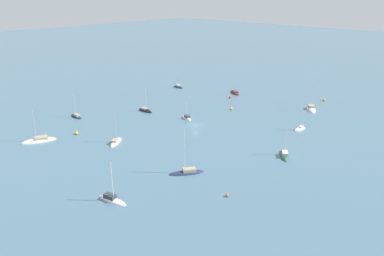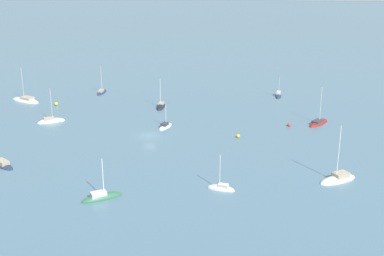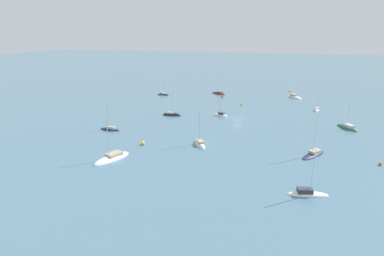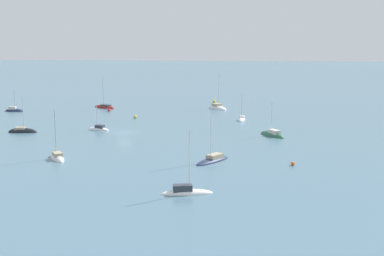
{
  "view_description": "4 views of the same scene",
  "coord_description": "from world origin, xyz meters",
  "px_view_note": "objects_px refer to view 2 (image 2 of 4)",
  "views": [
    {
      "loc": [
        75.75,
        69.36,
        37.56
      ],
      "look_at": [
        6.37,
        4.46,
        1.91
      ],
      "focal_mm": 35.0,
      "sensor_mm": 36.0,
      "label": 1
    },
    {
      "loc": [
        -23.2,
        104.07,
        38.32
      ],
      "look_at": [
        -8.68,
        -2.59,
        1.23
      ],
      "focal_mm": 50.0,
      "sensor_mm": 36.0,
      "label": 2
    },
    {
      "loc": [
        87.85,
        10.2,
        25.35
      ],
      "look_at": [
        16.5,
        -9.9,
        1.38
      ],
      "focal_mm": 28.0,
      "sensor_mm": 36.0,
      "label": 3
    },
    {
      "loc": [
        105.95,
        22.63,
        19.82
      ],
      "look_at": [
        1.52,
        14.09,
        1.38
      ],
      "focal_mm": 50.0,
      "sensor_mm": 36.0,
      "label": 4
    }
  ],
  "objects_px": {
    "sailboat_3": "(318,123)",
    "sailboat_6": "(51,122)",
    "sailboat_5": "(1,164)",
    "sailboat_11": "(338,180)",
    "sailboat_7": "(278,96)",
    "mooring_buoy_1": "(238,136)",
    "mooring_buoy_4": "(289,125)",
    "sailboat_0": "(26,101)",
    "sailboat_1": "(102,198)",
    "sailboat_10": "(165,127)",
    "mooring_buoy_2": "(56,104)",
    "sailboat_8": "(102,93)",
    "sailboat_2": "(161,107)",
    "sailboat_4": "(221,189)"
  },
  "relations": [
    {
      "from": "sailboat_2",
      "to": "sailboat_3",
      "type": "height_order",
      "value": "sailboat_3"
    },
    {
      "from": "sailboat_10",
      "to": "sailboat_11",
      "type": "bearing_deg",
      "value": -106.86
    },
    {
      "from": "sailboat_8",
      "to": "mooring_buoy_2",
      "type": "xyz_separation_m",
      "value": [
        7.78,
        13.17,
        0.33
      ]
    },
    {
      "from": "sailboat_6",
      "to": "mooring_buoy_2",
      "type": "bearing_deg",
      "value": 74.81
    },
    {
      "from": "sailboat_11",
      "to": "mooring_buoy_1",
      "type": "height_order",
      "value": "sailboat_11"
    },
    {
      "from": "sailboat_5",
      "to": "sailboat_11",
      "type": "xyz_separation_m",
      "value": [
        -60.46,
        -1.28,
        -0.02
      ]
    },
    {
      "from": "sailboat_0",
      "to": "sailboat_1",
      "type": "distance_m",
      "value": 62.71
    },
    {
      "from": "sailboat_8",
      "to": "sailboat_0",
      "type": "bearing_deg",
      "value": 123.79
    },
    {
      "from": "sailboat_11",
      "to": "mooring_buoy_2",
      "type": "bearing_deg",
      "value": -64.46
    },
    {
      "from": "sailboat_4",
      "to": "sailboat_5",
      "type": "distance_m",
      "value": 41.21
    },
    {
      "from": "sailboat_6",
      "to": "mooring_buoy_2",
      "type": "relative_size",
      "value": 9.97
    },
    {
      "from": "sailboat_5",
      "to": "mooring_buoy_4",
      "type": "height_order",
      "value": "sailboat_5"
    },
    {
      "from": "sailboat_10",
      "to": "sailboat_0",
      "type": "bearing_deg",
      "value": 86.34
    },
    {
      "from": "sailboat_11",
      "to": "sailboat_10",
      "type": "bearing_deg",
      "value": -69.61
    },
    {
      "from": "sailboat_6",
      "to": "sailboat_11",
      "type": "xyz_separation_m",
      "value": [
        -60.87,
        23.81,
        0.03
      ]
    },
    {
      "from": "sailboat_3",
      "to": "mooring_buoy_1",
      "type": "distance_m",
      "value": 21.02
    },
    {
      "from": "sailboat_4",
      "to": "sailboat_10",
      "type": "height_order",
      "value": "sailboat_4"
    },
    {
      "from": "sailboat_7",
      "to": "sailboat_11",
      "type": "relative_size",
      "value": 0.55
    },
    {
      "from": "sailboat_0",
      "to": "sailboat_3",
      "type": "relative_size",
      "value": 1.04
    },
    {
      "from": "sailboat_3",
      "to": "sailboat_7",
      "type": "relative_size",
      "value": 1.55
    },
    {
      "from": "mooring_buoy_4",
      "to": "mooring_buoy_1",
      "type": "bearing_deg",
      "value": 39.57
    },
    {
      "from": "sailboat_11",
      "to": "mooring_buoy_4",
      "type": "xyz_separation_m",
      "value": [
        7.31,
        -28.03,
        0.25
      ]
    },
    {
      "from": "sailboat_4",
      "to": "sailboat_8",
      "type": "xyz_separation_m",
      "value": [
        37.29,
        -56.03,
        0.03
      ]
    },
    {
      "from": "sailboat_6",
      "to": "sailboat_11",
      "type": "bearing_deg",
      "value": -52.92
    },
    {
      "from": "sailboat_1",
      "to": "sailboat_3",
      "type": "relative_size",
      "value": 0.83
    },
    {
      "from": "mooring_buoy_1",
      "to": "mooring_buoy_4",
      "type": "distance_m",
      "value": 14.01
    },
    {
      "from": "sailboat_8",
      "to": "sailboat_11",
      "type": "bearing_deg",
      "value": -128.73
    },
    {
      "from": "sailboat_2",
      "to": "sailboat_7",
      "type": "bearing_deg",
      "value": 115.94
    },
    {
      "from": "sailboat_2",
      "to": "mooring_buoy_4",
      "type": "height_order",
      "value": "sailboat_2"
    },
    {
      "from": "sailboat_3",
      "to": "sailboat_11",
      "type": "bearing_deg",
      "value": -145.7
    },
    {
      "from": "sailboat_6",
      "to": "sailboat_8",
      "type": "relative_size",
      "value": 1.1
    },
    {
      "from": "sailboat_5",
      "to": "sailboat_10",
      "type": "height_order",
      "value": "sailboat_5"
    },
    {
      "from": "sailboat_1",
      "to": "sailboat_6",
      "type": "distance_m",
      "value": 42.53
    },
    {
      "from": "sailboat_2",
      "to": "sailboat_10",
      "type": "xyz_separation_m",
      "value": [
        -3.88,
        14.85,
        0.03
      ]
    },
    {
      "from": "sailboat_1",
      "to": "sailboat_4",
      "type": "bearing_deg",
      "value": -17.89
    },
    {
      "from": "sailboat_1",
      "to": "sailboat_11",
      "type": "xyz_separation_m",
      "value": [
        -38.11,
        -12.12,
        0.02
      ]
    },
    {
      "from": "sailboat_7",
      "to": "mooring_buoy_2",
      "type": "height_order",
      "value": "sailboat_7"
    },
    {
      "from": "sailboat_3",
      "to": "sailboat_6",
      "type": "distance_m",
      "value": 60.62
    },
    {
      "from": "sailboat_3",
      "to": "sailboat_5",
      "type": "relative_size",
      "value": 0.85
    },
    {
      "from": "mooring_buoy_4",
      "to": "sailboat_10",
      "type": "bearing_deg",
      "value": 8.84
    },
    {
      "from": "sailboat_5",
      "to": "sailboat_10",
      "type": "xyz_separation_m",
      "value": [
        -26.02,
        -25.09,
        -0.03
      ]
    },
    {
      "from": "sailboat_6",
      "to": "mooring_buoy_2",
      "type": "distance_m",
      "value": 13.32
    },
    {
      "from": "sailboat_3",
      "to": "sailboat_6",
      "type": "relative_size",
      "value": 1.05
    },
    {
      "from": "sailboat_2",
      "to": "sailboat_6",
      "type": "bearing_deg",
      "value": -56.47
    },
    {
      "from": "sailboat_4",
      "to": "sailboat_5",
      "type": "height_order",
      "value": "sailboat_5"
    },
    {
      "from": "sailboat_5",
      "to": "sailboat_7",
      "type": "height_order",
      "value": "sailboat_5"
    },
    {
      "from": "sailboat_6",
      "to": "sailboat_2",
      "type": "bearing_deg",
      "value": 1.83
    },
    {
      "from": "sailboat_6",
      "to": "sailboat_11",
      "type": "height_order",
      "value": "sailboat_11"
    },
    {
      "from": "sailboat_8",
      "to": "sailboat_10",
      "type": "height_order",
      "value": "sailboat_8"
    },
    {
      "from": "sailboat_2",
      "to": "sailboat_7",
      "type": "xyz_separation_m",
      "value": [
        -29.11,
        -14.07,
        0.05
      ]
    }
  ]
}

